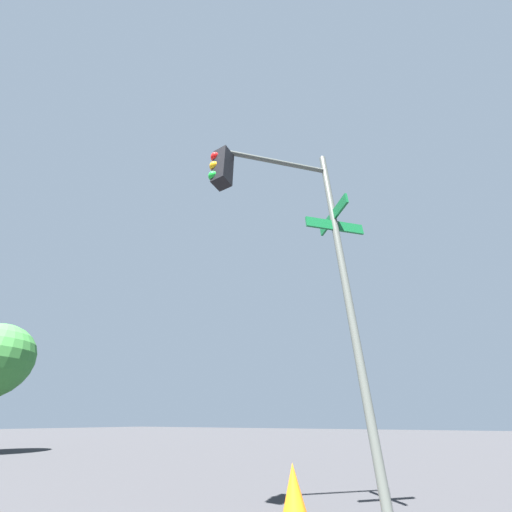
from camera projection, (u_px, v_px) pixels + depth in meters
name	position (u px, v px, depth m)	size (l,w,h in m)	color
traffic_signal_near	(285.00, 218.00, 4.75)	(2.12, 2.01, 5.96)	#474C47
traffic_cone	(294.00, 487.00, 4.18)	(0.36, 0.36, 0.60)	orange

